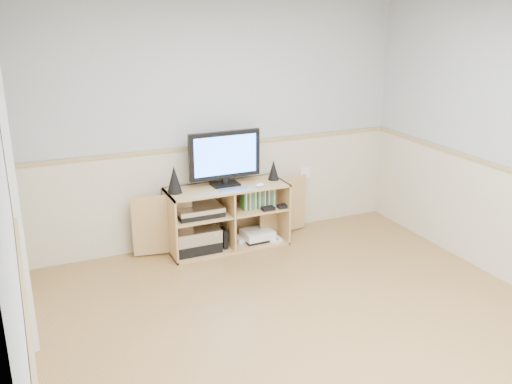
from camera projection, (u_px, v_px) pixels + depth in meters
room at (319, 185)px, 3.89m from camera, size 4.04×4.54×2.54m
media_cabinet at (226, 214)px, 5.85m from camera, size 1.91×0.46×0.65m
monitor at (225, 156)px, 5.65m from camera, size 0.74×0.18×0.55m
speaker_left at (174, 179)px, 5.47m from camera, size 0.15×0.15×0.27m
speaker_right at (273, 170)px, 5.89m from camera, size 0.11×0.11×0.21m
keyboard at (235, 190)px, 5.59m from camera, size 0.31×0.14×0.01m
mouse at (260, 185)px, 5.69m from camera, size 0.11×0.09×0.04m
av_components at (197, 232)px, 5.71m from camera, size 0.53×0.34×0.47m
game_consoles at (256, 235)px, 6.00m from camera, size 0.45×0.30×0.11m
game_cases at (257, 198)px, 5.87m from camera, size 0.34×0.14×0.19m
wall_outlet at (305, 173)px, 6.32m from camera, size 0.12×0.03×0.12m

